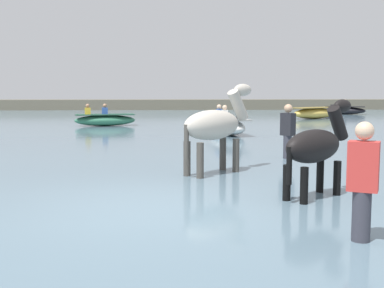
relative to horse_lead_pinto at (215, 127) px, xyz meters
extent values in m
plane|color=#756B56|center=(-1.20, -2.77, -1.24)|extent=(120.00, 120.00, 0.00)
cube|color=slate|center=(-1.20, 7.23, -1.07)|extent=(90.00, 90.00, 0.33)
ellipsoid|color=beige|center=(-0.06, -0.05, 0.05)|extent=(1.43, 1.35, 0.59)
cylinder|color=#45423C|center=(0.21, 0.42, -0.74)|extent=(0.14, 0.14, 0.99)
cylinder|color=#45423C|center=(0.44, 0.15, -0.74)|extent=(0.14, 0.14, 0.99)
cylinder|color=#45423C|center=(-0.56, -0.26, -0.74)|extent=(0.14, 0.14, 0.99)
cylinder|color=#45423C|center=(-0.33, -0.53, -0.74)|extent=(0.14, 0.14, 0.99)
cylinder|color=beige|center=(0.51, 0.46, 0.42)|extent=(0.56, 0.53, 0.67)
ellipsoid|color=beige|center=(0.62, 0.55, 0.73)|extent=(0.51, 0.49, 0.25)
cylinder|color=#45423C|center=(-0.58, -0.52, -0.22)|extent=(0.09, 0.09, 0.63)
ellipsoid|color=black|center=(1.27, -2.27, -0.12)|extent=(1.26, 1.15, 0.51)
cylinder|color=black|center=(1.51, -1.87, -0.80)|extent=(0.12, 0.12, 0.86)
cylinder|color=black|center=(1.71, -2.11, -0.80)|extent=(0.12, 0.12, 0.86)
cylinder|color=black|center=(0.83, -2.44, -0.80)|extent=(0.12, 0.12, 0.86)
cylinder|color=black|center=(1.02, -2.68, -0.80)|extent=(0.12, 0.12, 0.86)
cylinder|color=black|center=(1.78, -1.85, 0.20)|extent=(0.49, 0.45, 0.58)
ellipsoid|color=black|center=(1.88, -1.76, 0.47)|extent=(0.45, 0.42, 0.22)
cylinder|color=black|center=(0.80, -2.66, -0.35)|extent=(0.08, 0.08, 0.55)
ellipsoid|color=gold|center=(7.57, 18.28, -0.60)|extent=(3.22, 2.51, 0.61)
cube|color=olive|center=(7.57, 18.28, -0.28)|extent=(3.10, 2.41, 0.04)
cube|color=black|center=(8.85, 19.02, -0.21)|extent=(0.18, 0.20, 0.18)
ellipsoid|color=black|center=(11.18, 23.22, -0.66)|extent=(2.83, 1.87, 0.50)
cube|color=black|center=(11.18, 23.22, -0.39)|extent=(2.72, 1.79, 0.04)
cube|color=#232328|center=(11.13, 23.11, -0.22)|extent=(0.31, 0.27, 0.30)
sphere|color=beige|center=(11.13, 23.11, 0.02)|extent=(0.18, 0.18, 0.18)
ellipsoid|color=silver|center=(1.32, 8.51, -0.63)|extent=(1.49, 2.91, 0.57)
cube|color=gray|center=(1.32, 8.51, -0.32)|extent=(1.43, 2.79, 0.04)
cube|color=black|center=(1.54, 7.20, -0.25)|extent=(0.18, 0.15, 0.18)
cube|color=#3356A8|center=(1.08, 9.26, -0.15)|extent=(0.22, 0.29, 0.30)
sphere|color=beige|center=(1.08, 9.26, 0.09)|extent=(0.18, 0.18, 0.18)
cube|color=white|center=(1.21, 8.49, -0.15)|extent=(0.22, 0.29, 0.30)
sphere|color=beige|center=(1.21, 8.49, 0.09)|extent=(0.18, 0.18, 0.18)
ellipsoid|color=#337556|center=(-3.76, 13.15, -0.66)|extent=(2.87, 1.39, 0.50)
cube|color=#1E4634|center=(-3.76, 13.15, -0.39)|extent=(2.76, 1.34, 0.04)
cube|color=gold|center=(-4.51, 12.98, -0.22)|extent=(0.29, 0.22, 0.30)
sphere|color=#A37556|center=(-4.51, 12.98, 0.02)|extent=(0.18, 0.18, 0.18)
cube|color=#3356A8|center=(-3.76, 13.16, -0.22)|extent=(0.29, 0.22, 0.30)
sphere|color=#A37556|center=(-3.76, 13.16, 0.02)|extent=(0.18, 0.18, 0.18)
cylinder|color=#383842|center=(1.15, -4.43, -0.80)|extent=(0.20, 0.20, 0.88)
cube|color=red|center=(1.15, -4.43, -0.09)|extent=(0.38, 0.32, 0.54)
sphere|color=beige|center=(1.15, -4.43, 0.29)|extent=(0.20, 0.20, 0.20)
cylinder|color=#383842|center=(1.95, 2.03, -0.80)|extent=(0.20, 0.20, 0.88)
cube|color=#232328|center=(1.95, 2.03, -0.09)|extent=(0.35, 0.38, 0.54)
sphere|color=tan|center=(1.95, 2.03, 0.29)|extent=(0.20, 0.20, 0.20)
cube|color=#605B4C|center=(-1.20, 32.14, -0.65)|extent=(80.00, 2.40, 1.17)
camera|label=1|loc=(-0.96, -9.52, 0.72)|focal=45.91mm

